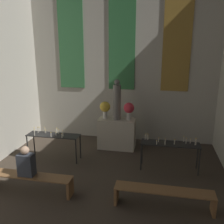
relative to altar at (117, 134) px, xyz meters
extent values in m
cube|color=#B2AD9E|center=(0.00, 0.96, 2.38)|extent=(6.67, 0.12, 5.76)
cube|color=#33723F|center=(-1.80, 0.88, 2.96)|extent=(0.90, 0.03, 3.23)
cube|color=#33723F|center=(0.00, 0.88, 2.96)|extent=(0.90, 0.03, 3.23)
cube|color=olive|center=(1.80, 0.88, 2.96)|extent=(0.90, 0.03, 3.23)
cube|color=#BCB29E|center=(0.00, 0.00, 0.00)|extent=(1.20, 0.61, 1.00)
cylinder|color=slate|center=(0.00, 0.00, 1.06)|extent=(0.25, 0.25, 1.13)
sphere|color=slate|center=(0.00, 0.00, 1.72)|extent=(0.17, 0.17, 0.17)
cylinder|color=beige|center=(-0.39, 0.00, 0.64)|extent=(0.14, 0.14, 0.28)
sphere|color=gold|center=(-0.39, 0.00, 0.90)|extent=(0.34, 0.34, 0.34)
cylinder|color=beige|center=(0.39, 0.00, 0.64)|extent=(0.14, 0.14, 0.28)
sphere|color=#DB3342|center=(0.39, 0.00, 0.90)|extent=(0.34, 0.34, 0.34)
cube|color=black|center=(-1.69, -1.22, 0.27)|extent=(1.58, 0.45, 0.02)
cylinder|color=black|center=(-2.45, -1.41, -0.12)|extent=(0.04, 0.04, 0.76)
cylinder|color=black|center=(-0.93, -1.41, -0.12)|extent=(0.04, 0.04, 0.76)
cylinder|color=black|center=(-2.45, -1.02, -0.12)|extent=(0.04, 0.04, 0.76)
cylinder|color=black|center=(-0.93, -1.02, -0.12)|extent=(0.04, 0.04, 0.76)
cylinder|color=silver|center=(-1.57, -1.10, 0.33)|extent=(0.02, 0.02, 0.11)
sphere|color=#F9CC4C|center=(-1.57, -1.10, 0.40)|extent=(0.02, 0.02, 0.02)
cylinder|color=silver|center=(-2.20, -1.39, 0.36)|extent=(0.02, 0.02, 0.17)
sphere|color=#F9CC4C|center=(-2.20, -1.39, 0.46)|extent=(0.02, 0.02, 0.02)
cylinder|color=silver|center=(-1.99, -1.13, 0.36)|extent=(0.02, 0.02, 0.17)
sphere|color=#F9CC4C|center=(-1.99, -1.13, 0.46)|extent=(0.02, 0.02, 0.02)
cylinder|color=silver|center=(-1.59, -1.26, 0.32)|extent=(0.02, 0.02, 0.09)
sphere|color=#F9CC4C|center=(-1.59, -1.26, 0.38)|extent=(0.02, 0.02, 0.02)
cylinder|color=silver|center=(-1.64, -1.06, 0.35)|extent=(0.02, 0.02, 0.14)
sphere|color=#F9CC4C|center=(-1.64, -1.06, 0.43)|extent=(0.02, 0.02, 0.02)
cylinder|color=silver|center=(-1.97, -1.14, 0.32)|extent=(0.02, 0.02, 0.09)
sphere|color=#F9CC4C|center=(-1.97, -1.14, 0.38)|extent=(0.02, 0.02, 0.02)
cylinder|color=silver|center=(-2.22, -1.14, 0.36)|extent=(0.02, 0.02, 0.16)
sphere|color=#F9CC4C|center=(-2.22, -1.14, 0.45)|extent=(0.02, 0.02, 0.02)
cylinder|color=silver|center=(-1.68, -1.40, 0.34)|extent=(0.02, 0.02, 0.12)
sphere|color=#F9CC4C|center=(-1.68, -1.40, 0.41)|extent=(0.02, 0.02, 0.02)
cylinder|color=silver|center=(-2.23, -1.03, 0.34)|extent=(0.02, 0.02, 0.13)
sphere|color=#F9CC4C|center=(-2.23, -1.03, 0.42)|extent=(0.02, 0.02, 0.02)
cylinder|color=silver|center=(-1.37, -1.27, 0.36)|extent=(0.02, 0.02, 0.17)
sphere|color=#F9CC4C|center=(-1.37, -1.27, 0.46)|extent=(0.02, 0.02, 0.02)
cylinder|color=silver|center=(-1.65, -1.07, 0.35)|extent=(0.02, 0.02, 0.15)
sphere|color=#F9CC4C|center=(-1.65, -1.07, 0.44)|extent=(0.02, 0.02, 0.02)
cylinder|color=silver|center=(-1.34, -1.40, 0.33)|extent=(0.02, 0.02, 0.11)
sphere|color=#F9CC4C|center=(-1.34, -1.40, 0.40)|extent=(0.02, 0.02, 0.02)
cylinder|color=silver|center=(-2.36, -1.10, 0.34)|extent=(0.02, 0.02, 0.13)
sphere|color=#F9CC4C|center=(-2.36, -1.10, 0.42)|extent=(0.02, 0.02, 0.02)
cube|color=black|center=(1.69, -1.22, 0.27)|extent=(1.58, 0.45, 0.02)
cylinder|color=black|center=(0.93, -1.41, -0.12)|extent=(0.04, 0.04, 0.76)
cylinder|color=black|center=(2.45, -1.41, -0.12)|extent=(0.04, 0.04, 0.76)
cylinder|color=black|center=(0.93, -1.02, -0.12)|extent=(0.04, 0.04, 0.76)
cylinder|color=black|center=(2.45, -1.02, -0.12)|extent=(0.04, 0.04, 0.76)
cylinder|color=silver|center=(1.38, -1.19, 0.33)|extent=(0.02, 0.02, 0.11)
sphere|color=#F9CC4C|center=(1.38, -1.19, 0.40)|extent=(0.02, 0.02, 0.02)
cylinder|color=silver|center=(2.36, -1.20, 0.36)|extent=(0.02, 0.02, 0.17)
sphere|color=#F9CC4C|center=(2.36, -1.20, 0.46)|extent=(0.02, 0.02, 0.02)
cylinder|color=silver|center=(1.79, -1.27, 0.34)|extent=(0.02, 0.02, 0.12)
sphere|color=#F9CC4C|center=(1.79, -1.27, 0.41)|extent=(0.02, 0.02, 0.02)
cylinder|color=silver|center=(1.81, -1.20, 0.33)|extent=(0.02, 0.02, 0.10)
sphere|color=#F9CC4C|center=(1.81, -1.20, 0.39)|extent=(0.02, 0.02, 0.02)
cylinder|color=silver|center=(2.05, -1.02, 0.35)|extent=(0.02, 0.02, 0.14)
sphere|color=#F9CC4C|center=(2.05, -1.02, 0.43)|extent=(0.02, 0.02, 0.02)
cylinder|color=silver|center=(1.09, -1.05, 0.34)|extent=(0.02, 0.02, 0.13)
sphere|color=#F9CC4C|center=(1.09, -1.05, 0.42)|extent=(0.02, 0.02, 0.02)
cylinder|color=silver|center=(1.00, -1.08, 0.35)|extent=(0.02, 0.02, 0.15)
sphere|color=#F9CC4C|center=(1.00, -1.08, 0.44)|extent=(0.02, 0.02, 0.02)
cylinder|color=silver|center=(1.07, -1.09, 0.36)|extent=(0.02, 0.02, 0.17)
sphere|color=#F9CC4C|center=(1.07, -1.09, 0.46)|extent=(0.02, 0.02, 0.02)
cylinder|color=silver|center=(1.55, -1.34, 0.35)|extent=(0.02, 0.02, 0.15)
sphere|color=#F9CC4C|center=(1.55, -1.34, 0.44)|extent=(0.02, 0.02, 0.02)
cylinder|color=silver|center=(2.22, -1.11, 0.34)|extent=(0.02, 0.02, 0.12)
sphere|color=#F9CC4C|center=(2.22, -1.11, 0.41)|extent=(0.02, 0.02, 0.02)
cylinder|color=silver|center=(2.11, -1.15, 0.35)|extent=(0.02, 0.02, 0.14)
sphere|color=#F9CC4C|center=(2.11, -1.15, 0.43)|extent=(0.02, 0.02, 0.02)
cylinder|color=silver|center=(2.33, -1.22, 0.37)|extent=(0.02, 0.02, 0.18)
sphere|color=#F9CC4C|center=(2.33, -1.22, 0.47)|extent=(0.02, 0.02, 0.02)
cylinder|color=silver|center=(1.33, -1.37, 0.33)|extent=(0.02, 0.02, 0.10)
sphere|color=#F9CC4C|center=(1.33, -1.37, 0.39)|extent=(0.02, 0.02, 0.02)
cube|color=brown|center=(-1.54, -2.97, -0.08)|extent=(2.07, 0.36, 0.03)
cube|color=brown|center=(-0.53, -2.97, -0.30)|extent=(0.06, 0.32, 0.40)
cube|color=brown|center=(1.54, -2.97, -0.08)|extent=(2.07, 0.36, 0.03)
cube|color=brown|center=(0.53, -2.97, -0.30)|extent=(0.06, 0.32, 0.40)
cube|color=brown|center=(2.54, -2.97, -0.30)|extent=(0.06, 0.32, 0.40)
cube|color=#383D47|center=(-1.57, -2.97, 0.19)|extent=(0.36, 0.24, 0.52)
sphere|color=tan|center=(-1.57, -2.97, 0.55)|extent=(0.19, 0.19, 0.19)
camera|label=1|loc=(1.38, -7.69, 2.85)|focal=40.00mm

